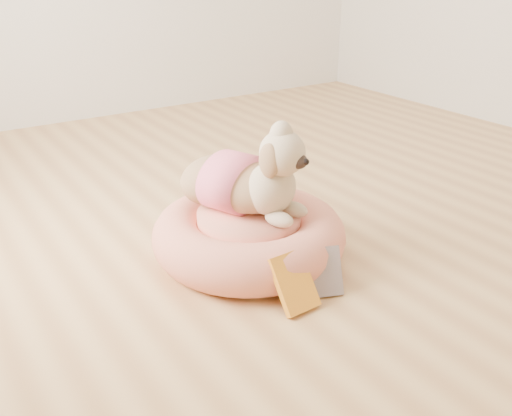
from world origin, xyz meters
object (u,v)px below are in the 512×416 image
pet_bed (249,235)px  book_yellow (294,283)px  dog (247,164)px  book_white (326,271)px

pet_bed → book_yellow: pet_bed is taller
book_yellow → dog: bearing=78.1°
book_white → dog: bearing=123.4°
pet_bed → book_white: (0.08, -0.36, -0.01)m
dog → book_yellow: size_ratio=2.56×
pet_bed → dog: 0.29m
dog → book_yellow: bearing=-122.0°
dog → book_yellow: dog is taller
book_yellow → book_white: (0.14, 0.01, -0.01)m
pet_bed → dog: size_ratio=1.44×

